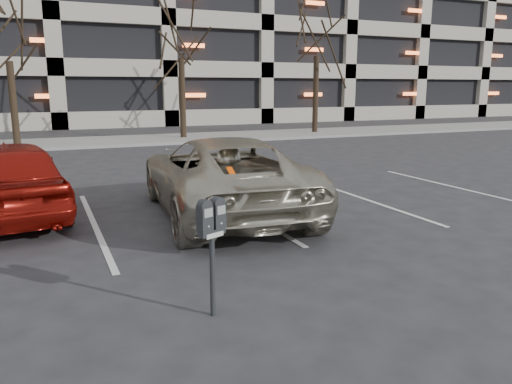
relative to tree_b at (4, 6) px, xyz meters
The scene contains 10 objects.
ground 17.17m from the tree_b, 79.38° to the right, with size 140.00×140.00×0.00m, color #28282B.
sidewalk 6.18m from the tree_b, ahead, with size 80.00×4.00×0.12m, color gray.
stall_lines 14.83m from the tree_b, 83.34° to the right, with size 16.90×5.20×0.00m.
parking_garage 23.62m from the tree_b, 49.94° to the left, with size 52.00×20.00×19.00m.
tree_b is the anchor object (origin of this frame).
tree_c 7.01m from the tree_b, ahead, with size 3.58×3.58×8.14m.
tree_d 14.03m from the tree_b, ahead, with size 3.85×3.85×8.75m.
parking_meter 18.60m from the tree_b, 82.43° to the right, with size 0.34×0.23×1.25m.
suv_silver 15.11m from the tree_b, 73.94° to the right, with size 2.92×5.52×1.49m.
car_red 13.33m from the tree_b, 88.87° to the right, with size 1.75×4.35×1.48m, color maroon.
Camera 1 is at (-2.17, -6.59, 2.38)m, focal length 35.00 mm.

